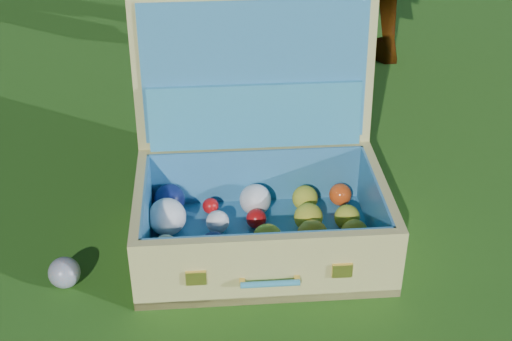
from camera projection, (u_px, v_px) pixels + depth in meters
The scene contains 3 objects.
ground at pixel (279, 263), 1.71m from camera, with size 60.00×60.00×0.00m, color #215114.
stray_ball at pixel (64, 273), 1.63m from camera, with size 0.07×0.07×0.07m, color teal.
suitcase at pixel (257, 178), 1.74m from camera, with size 0.64×0.53×0.57m.
Camera 1 is at (-0.28, -1.30, 1.10)m, focal length 50.00 mm.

